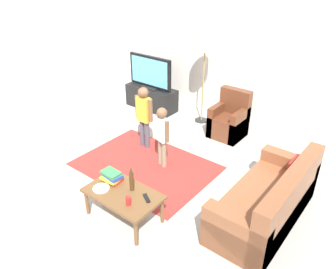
# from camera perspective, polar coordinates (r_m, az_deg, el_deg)

# --- Properties ---
(ground) EXTENTS (7.80, 7.80, 0.00)m
(ground) POSITION_cam_1_polar(r_m,az_deg,el_deg) (5.19, -4.16, -8.83)
(ground) COLOR #B2ADA3
(wall_back) EXTENTS (6.00, 0.12, 2.70)m
(wall_back) POSITION_cam_1_polar(r_m,az_deg,el_deg) (6.87, 12.85, 12.77)
(wall_back) COLOR silver
(wall_back) RESTS_ON ground
(wall_left) EXTENTS (0.12, 6.00, 2.70)m
(wall_left) POSITION_cam_1_polar(r_m,az_deg,el_deg) (6.80, -24.08, 10.86)
(wall_left) COLOR silver
(wall_left) RESTS_ON ground
(area_rug) EXTENTS (2.20, 1.60, 0.01)m
(area_rug) POSITION_cam_1_polar(r_m,az_deg,el_deg) (5.64, -3.82, -5.30)
(area_rug) COLOR #9E2D28
(area_rug) RESTS_ON ground
(tv_stand) EXTENTS (1.20, 0.44, 0.50)m
(tv_stand) POSITION_cam_1_polar(r_m,az_deg,el_deg) (7.62, -2.82, 6.22)
(tv_stand) COLOR black
(tv_stand) RESTS_ON ground
(tv) EXTENTS (1.10, 0.28, 0.71)m
(tv) POSITION_cam_1_polar(r_m,az_deg,el_deg) (7.40, -3.05, 10.50)
(tv) COLOR black
(tv) RESTS_ON tv_stand
(couch) EXTENTS (0.80, 1.80, 0.86)m
(couch) POSITION_cam_1_polar(r_m,az_deg,el_deg) (4.61, 17.00, -11.19)
(couch) COLOR brown
(couch) RESTS_ON ground
(armchair) EXTENTS (0.60, 0.60, 0.90)m
(armchair) POSITION_cam_1_polar(r_m,az_deg,el_deg) (6.53, 10.45, 2.26)
(armchair) COLOR brown
(armchair) RESTS_ON ground
(floor_lamp) EXTENTS (0.36, 0.36, 1.78)m
(floor_lamp) POSITION_cam_1_polar(r_m,az_deg,el_deg) (6.61, 6.31, 14.45)
(floor_lamp) COLOR #262626
(floor_lamp) RESTS_ON ground
(child_near_tv) EXTENTS (0.39, 0.19, 1.15)m
(child_near_tv) POSITION_cam_1_polar(r_m,az_deg,el_deg) (5.87, -4.11, 3.81)
(child_near_tv) COLOR #4C4C59
(child_near_tv) RESTS_ON ground
(child_center) EXTENTS (0.34, 0.19, 1.04)m
(child_center) POSITION_cam_1_polar(r_m,az_deg,el_deg) (5.34, -1.02, 0.46)
(child_center) COLOR gray
(child_center) RESTS_ON ground
(coffee_table) EXTENTS (1.00, 0.60, 0.42)m
(coffee_table) POSITION_cam_1_polar(r_m,az_deg,el_deg) (4.45, -7.64, -10.26)
(coffee_table) COLOR brown
(coffee_table) RESTS_ON ground
(book_stack) EXTENTS (0.30, 0.22, 0.15)m
(book_stack) POSITION_cam_1_polar(r_m,az_deg,el_deg) (4.61, -9.54, -7.02)
(book_stack) COLOR red
(book_stack) RESTS_ON coffee_table
(bottle) EXTENTS (0.06, 0.06, 0.34)m
(bottle) POSITION_cam_1_polar(r_m,az_deg,el_deg) (4.37, -6.21, -7.81)
(bottle) COLOR #4C3319
(bottle) RESTS_ON coffee_table
(tv_remote) EXTENTS (0.17, 0.13, 0.02)m
(tv_remote) POSITION_cam_1_polar(r_m,az_deg,el_deg) (4.29, -3.66, -10.73)
(tv_remote) COLOR black
(tv_remote) RESTS_ON coffee_table
(soda_can) EXTENTS (0.07, 0.07, 0.12)m
(soda_can) POSITION_cam_1_polar(r_m,az_deg,el_deg) (4.20, -6.76, -11.11)
(soda_can) COLOR red
(soda_can) RESTS_ON coffee_table
(plate) EXTENTS (0.22, 0.22, 0.02)m
(plate) POSITION_cam_1_polar(r_m,az_deg,el_deg) (4.53, -11.30, -8.96)
(plate) COLOR white
(plate) RESTS_ON coffee_table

